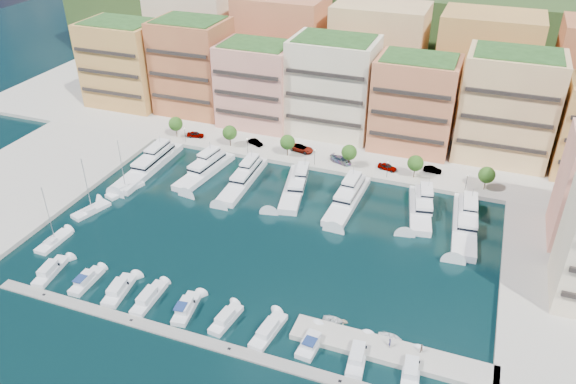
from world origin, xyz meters
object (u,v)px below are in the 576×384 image
car_4 (387,167)px  person_1 (421,348)px  cruiser_4 (186,309)px  cruiser_3 (149,298)px  sailboat_1 (91,211)px  tree_3 (349,152)px  cruiser_6 (268,331)px  car_2 (302,148)px  tree_0 (176,124)px  cruiser_8 (358,356)px  lamppost_0 (185,133)px  yacht_5 (421,207)px  sailboat_2 (125,190)px  tender_1 (344,321)px  yacht_2 (244,177)px  cruiser_1 (86,281)px  lamppost_3 (388,167)px  tree_2 (287,142)px  tree_1 (230,133)px  sailboat_0 (54,242)px  car_5 (432,170)px  lamppost_1 (247,143)px  car_0 (196,134)px  car_1 (255,142)px  cruiser_2 (119,290)px  yacht_1 (206,169)px  lamppost_4 (467,180)px  yacht_6 (465,221)px  tree_4 (415,163)px  yacht_4 (348,197)px  yacht_0 (151,163)px  tender_0 (333,320)px  cruiser_9 (411,370)px  lamppost_2 (315,155)px  cruiser_0 (50,271)px  person_0 (390,343)px  car_3 (341,160)px  tree_5 (487,175)px  cruiser_5 (226,320)px  yacht_3 (295,185)px

car_4 → person_1: (16.90, -55.83, -0.01)m
cruiser_4 → cruiser_3: bearing=179.9°
sailboat_1 → tree_3: bearing=38.7°
cruiser_6 → car_2: size_ratio=1.47×
tree_0 → cruiser_8: 87.49m
lamppost_0 → tree_0: bearing=150.1°
yacht_5 → sailboat_2: sailboat_2 is taller
sailboat_2 → tender_1: size_ratio=9.49×
yacht_2 → sailboat_2: sailboat_2 is taller
cruiser_1 → cruiser_8: cruiser_1 is taller
lamppost_3 → yacht_2: size_ratio=0.19×
tender_1 → car_2: car_2 is taller
tree_2 → lamppost_3: bearing=-5.1°
tree_1 → yacht_2: tree_1 is taller
sailboat_0 → car_5: bearing=39.1°
car_4 → car_5: size_ratio=1.07×
lamppost_1 → car_0: size_ratio=0.92×
yacht_2 → cruiser_3: bearing=-88.1°
car_1 → car_5: size_ratio=1.01×
cruiser_2 → yacht_1: bearing=97.6°
lamppost_4 → yacht_6: size_ratio=0.18×
tree_4 → yacht_1: bearing=-164.0°
cruiser_2 → tender_1: 40.01m
yacht_4 → yacht_0: bearing=-178.1°
yacht_1 → sailboat_2: (-13.47, -14.35, -0.78)m
cruiser_3 → tender_0: (31.51, 6.33, -0.19)m
yacht_1 → cruiser_1: yacht_1 is taller
yacht_2 → yacht_6: 50.76m
tree_0 → cruiser_8: bearing=-41.7°
cruiser_4 → car_1: car_1 is taller
cruiser_9 → sailboat_1: 75.57m
lamppost_3 → cruiser_3: 63.45m
lamppost_2 → car_1: (-18.03, 5.11, -2.11)m
sailboat_0 → person_1: 73.42m
yacht_2 → cruiser_0: size_ratio=2.45×
car_5 → sailboat_0: bearing=133.4°
lamppost_1 → tree_1: bearing=159.0°
yacht_5 → sailboat_0: bearing=-150.7°
tree_1 → car_5: tree_1 is taller
cruiser_4 → car_4: car_4 is taller
cruiser_6 → car_5: 64.49m
yacht_4 → tender_1: size_ratio=15.67×
person_1 → lamppost_0: bearing=-76.2°
lamppost_0 → person_0: size_ratio=2.51×
cruiser_3 → car_3: (17.86, 59.04, 1.27)m
tree_5 → cruiser_1: (-65.13, -58.10, -4.17)m
sailboat_1 → cruiser_5: bearing=-25.4°
yacht_4 → car_5: size_ratio=5.05×
yacht_0 → cruiser_3: (26.03, -41.97, -0.66)m
yacht_3 → cruiser_9: yacht_3 is taller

